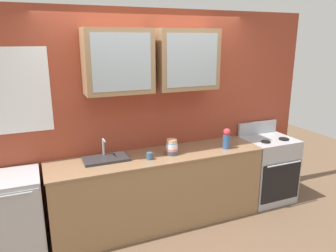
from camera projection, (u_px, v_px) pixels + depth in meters
ground_plane at (159, 222)px, 4.04m from camera, size 10.00×10.00×0.00m
back_wall_unit at (149, 105)px, 3.93m from camera, size 4.47×0.43×2.57m
counter at (159, 190)px, 3.92m from camera, size 2.58×0.61×0.90m
stove_range at (267, 169)px, 4.54m from camera, size 0.68×0.62×1.08m
sink_faucet at (106, 158)px, 3.64m from camera, size 0.51×0.29×0.23m
bowl_stack at (172, 147)px, 3.81m from camera, size 0.16×0.16×0.19m
vase at (227, 139)px, 4.00m from camera, size 0.09×0.09×0.26m
cup_near_sink at (150, 156)px, 3.65m from camera, size 0.10×0.07×0.08m
dishwasher at (12, 218)px, 3.31m from camera, size 0.61×0.60×0.90m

